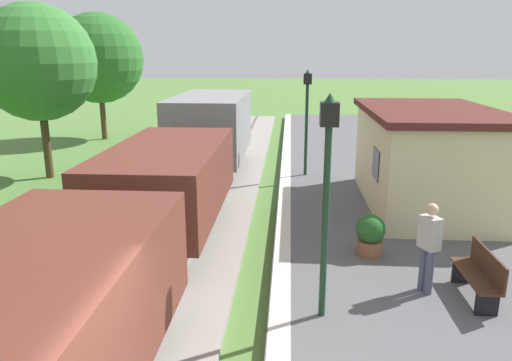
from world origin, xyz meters
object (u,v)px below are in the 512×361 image
lamp_post_far (307,103)px  bench_near_hut (480,274)px  station_hut (427,157)px  person_waiting (429,244)px  freight_train (174,175)px  lamp_post_near (327,168)px  tree_field_distant (98,58)px  tree_field_left (37,63)px  potted_planter (370,234)px

lamp_post_far → bench_near_hut: bearing=-72.1°
station_hut → person_waiting: station_hut is taller
freight_train → lamp_post_near: 5.71m
bench_near_hut → tree_field_distant: bearing=128.5°
lamp_post_far → tree_field_left: tree_field_left is taller
station_hut → tree_field_distant: size_ratio=0.90×
lamp_post_far → lamp_post_near: bearing=-90.0°
station_hut → tree_field_distant: (-13.73, 11.19, 2.53)m
freight_train → tree_field_distant: (-6.93, 13.15, 2.68)m
tree_field_left → tree_field_distant: 8.09m
tree_field_distant → tree_field_left: bearing=-83.0°
station_hut → lamp_post_far: 4.76m
tree_field_left → tree_field_distant: (-0.98, 8.03, 0.04)m
tree_field_distant → freight_train: bearing=-62.2°
potted_planter → lamp_post_far: size_ratio=0.25×
freight_train → lamp_post_far: bearing=56.1°
potted_planter → tree_field_left: bearing=147.1°
station_hut → lamp_post_far: size_ratio=1.57×
bench_near_hut → tree_field_distant: 21.60m
bench_near_hut → freight_train: bearing=150.7°
lamp_post_far → freight_train: bearing=-123.9°
lamp_post_far → tree_field_distant: size_ratio=0.57×
station_hut → lamp_post_near: lamp_post_near is taller
potted_planter → tree_field_distant: tree_field_distant is taller
bench_near_hut → lamp_post_far: bearing=107.9°
tree_field_left → lamp_post_near: bearing=-45.0°
potted_planter → tree_field_left: 13.12m
lamp_post_near → potted_planter: bearing=65.2°
freight_train → potted_planter: 5.06m
freight_train → station_hut: size_ratio=3.34×
station_hut → bench_near_hut: (-0.48, -5.51, -0.93)m
freight_train → potted_planter: bearing=-20.5°
bench_near_hut → tree_field_left: bearing=144.8°
lamp_post_far → station_hut: bearing=-44.4°
tree_field_left → potted_planter: bearing=-32.9°
lamp_post_near → tree_field_distant: 20.40m
freight_train → bench_near_hut: 7.29m
station_hut → tree_field_left: size_ratio=0.94×
freight_train → tree_field_left: (-5.95, 5.12, 2.64)m
station_hut → bench_near_hut: 5.61m
freight_train → lamp_post_near: size_ratio=5.24×
person_waiting → lamp_post_near: bearing=1.2°
station_hut → potted_planter: (-2.11, -3.72, -0.93)m
lamp_post_far → tree_field_left: size_ratio=0.60×
tree_field_left → lamp_post_far: bearing=0.5°
person_waiting → station_hut: bearing=-129.1°
person_waiting → lamp_post_far: (-1.95, 8.56, 1.62)m
station_hut → bench_near_hut: size_ratio=3.87×
lamp_post_far → tree_field_left: bearing=-179.5°
person_waiting → tree_field_left: 14.52m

